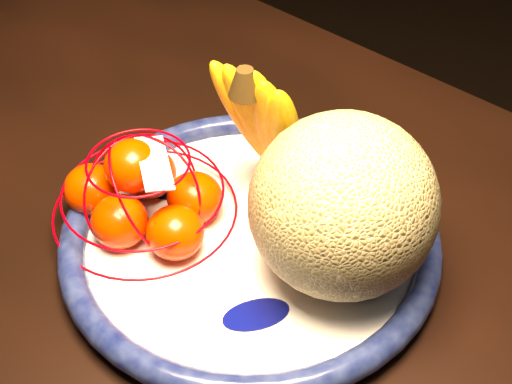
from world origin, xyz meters
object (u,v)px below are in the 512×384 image
Objects in this scene: cantaloupe at (343,206)px; banana_bunch at (267,120)px; fruit_bowl at (250,237)px; mandarin_bag at (144,196)px; dining_table at (280,380)px.

cantaloupe is 0.13m from banana_bunch.
fruit_bowl is 0.11m from mandarin_bag.
mandarin_bag is (-0.10, -0.04, 0.03)m from fruit_bowl.
mandarin_bag is at bearing -156.41° from fruit_bowl.
banana_bunch is at bearing 136.08° from dining_table.
fruit_bowl is 0.13m from cantaloupe.
fruit_bowl is at bearing -169.51° from cantaloupe.
fruit_bowl is at bearing -65.23° from banana_bunch.
cantaloupe reaches higher than mandarin_bag.
cantaloupe is 0.83× the size of mandarin_bag.
banana_bunch is 0.15m from mandarin_bag.
cantaloupe is at bearing 10.49° from fruit_bowl.
cantaloupe is at bearing 92.88° from dining_table.
mandarin_bag is (-0.19, 0.02, 0.13)m from dining_table.
cantaloupe reaches higher than dining_table.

